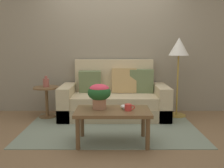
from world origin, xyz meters
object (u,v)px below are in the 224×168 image
at_px(side_table, 45,96).
at_px(potted_plant, 98,93).
at_px(coffee_table, 112,115).
at_px(coffee_mug, 127,107).
at_px(couch, 114,99).
at_px(floor_lamp, 177,52).
at_px(snack_bowl, 123,107).
at_px(table_vase, 45,82).

xyz_separation_m(side_table, potted_plant, (1.02, -1.17, 0.28)).
height_order(coffee_table, coffee_mug, coffee_mug).
bearing_deg(couch, floor_lamp, 0.69).
bearing_deg(side_table, floor_lamp, 2.00).
xyz_separation_m(side_table, snack_bowl, (1.36, -1.20, 0.10)).
xyz_separation_m(coffee_mug, table_vase, (-1.41, 1.29, 0.15)).
relative_size(floor_lamp, snack_bowl, 12.95).
relative_size(couch, table_vase, 9.63).
relative_size(coffee_table, potted_plant, 2.96).
bearing_deg(table_vase, floor_lamp, 1.85).
distance_m(coffee_mug, snack_bowl, 0.10).
height_order(couch, side_table, couch).
bearing_deg(couch, coffee_mug, -83.10).
bearing_deg(side_table, potted_plant, -48.97).
xyz_separation_m(couch, coffee_table, (-0.04, -1.32, 0.07)).
xyz_separation_m(coffee_table, potted_plant, (-0.18, 0.08, 0.28)).
bearing_deg(coffee_table, coffee_mug, -9.60).
bearing_deg(floor_lamp, snack_bowl, -129.01).
xyz_separation_m(side_table, coffee_mug, (1.41, -1.28, 0.11)).
relative_size(couch, snack_bowl, 17.26).
bearing_deg(couch, side_table, -176.78).
bearing_deg(potted_plant, table_vase, 130.93).
xyz_separation_m(coffee_table, side_table, (-1.20, 1.25, -0.00)).
bearing_deg(coffee_mug, floor_lamp, 54.02).
relative_size(side_table, floor_lamp, 0.39).
distance_m(side_table, snack_bowl, 1.82).
distance_m(floor_lamp, table_vase, 2.46).
height_order(side_table, coffee_mug, side_table).
distance_m(couch, snack_bowl, 1.28).
xyz_separation_m(snack_bowl, table_vase, (-1.37, 1.20, 0.16)).
height_order(potted_plant, snack_bowl, potted_plant).
height_order(coffee_table, potted_plant, potted_plant).
distance_m(coffee_table, snack_bowl, 0.19).
relative_size(coffee_table, floor_lamp, 0.68).
height_order(potted_plant, coffee_mug, potted_plant).
bearing_deg(side_table, coffee_table, -46.09).
height_order(coffee_mug, snack_bowl, coffee_mug).
height_order(couch, coffee_mug, couch).
bearing_deg(floor_lamp, coffee_table, -131.95).
distance_m(floor_lamp, coffee_mug, 1.82).
height_order(coffee_table, snack_bowl, snack_bowl).
distance_m(potted_plant, snack_bowl, 0.39).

